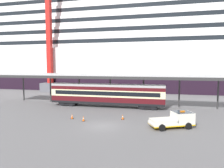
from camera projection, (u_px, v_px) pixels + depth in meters
name	position (u px, v px, depth m)	size (l,w,h in m)	color
ground_plane	(103.00, 126.00, 25.30)	(400.00, 400.00, 0.00)	#5F5D5F
cruise_ship	(101.00, 46.00, 71.55)	(155.60, 29.05, 40.63)	black
platform_canopy	(107.00, 76.00, 37.15)	(44.60, 5.03, 5.91)	#B8B8B8
train_carriage	(107.00, 94.00, 37.02)	(20.51, 2.81, 4.11)	black
service_truck	(175.00, 119.00, 24.70)	(5.57, 4.00, 2.02)	silver
traffic_cone_near	(123.00, 117.00, 28.44)	(0.36, 0.36, 0.69)	black
traffic_cone_mid	(72.00, 116.00, 28.79)	(0.36, 0.36, 0.71)	black
traffic_cone_far	(83.00, 119.00, 27.54)	(0.36, 0.36, 0.71)	black
dockside_crane	(52.00, 30.00, 58.25)	(16.72, 4.40, 56.99)	#595960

